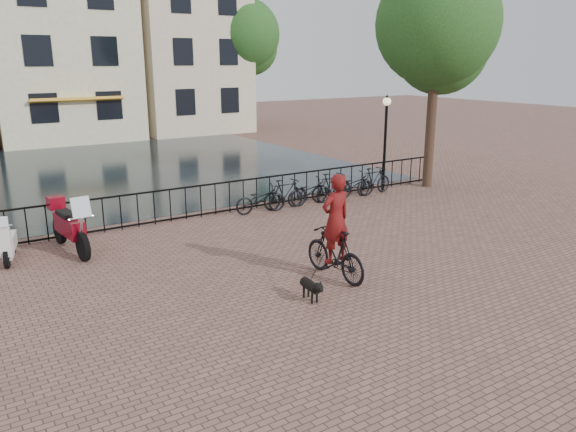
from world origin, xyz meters
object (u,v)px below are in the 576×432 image
lamp_post (386,127)px  motorcycle (69,220)px  dog (310,288)px  scooter (7,235)px  cyclist (335,233)px

lamp_post → motorcycle: bearing=-175.9°
motorcycle → lamp_post: bearing=-2.0°
lamp_post → dog: (-7.96, -6.62, -2.12)m
scooter → motorcycle: bearing=8.7°
motorcycle → scooter: motorcycle is taller
motorcycle → dog: bearing=-65.7°
lamp_post → cyclist: 9.11m
lamp_post → cyclist: bearing=-139.0°
cyclist → motorcycle: bearing=-50.8°
scooter → lamp_post: bearing=16.8°
cyclist → scooter: size_ratio=1.92×
cyclist → dog: cyclist is taller
dog → motorcycle: 6.75m
dog → motorcycle: motorcycle is taller
lamp_post → motorcycle: 11.50m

